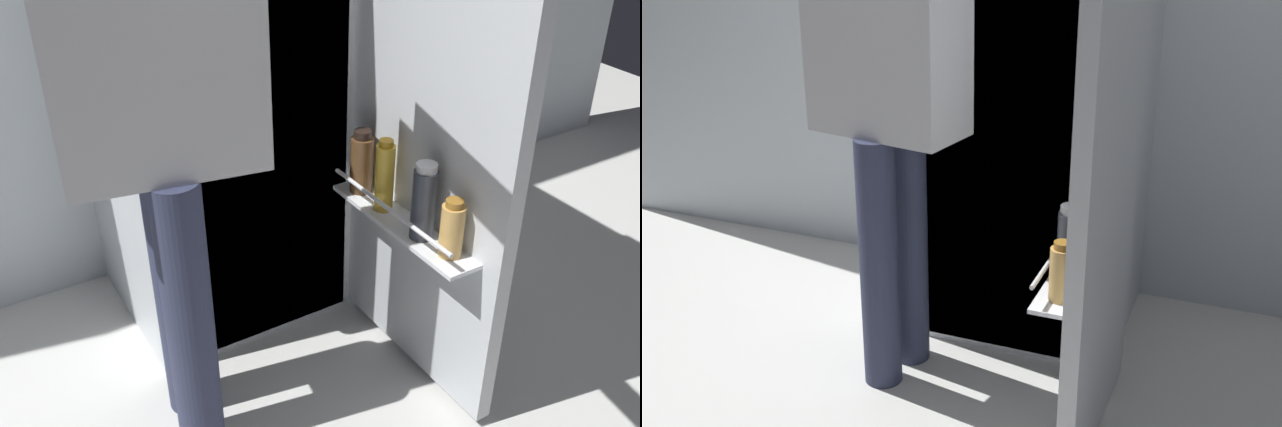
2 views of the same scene
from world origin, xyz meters
TOP-DOWN VIEW (x-y plane):
  - ground_plane at (0.00, 0.00)m, footprint 6.05×6.05m
  - refrigerator at (0.03, 0.50)m, footprint 0.70×1.24m
  - person at (-0.31, 0.03)m, footprint 0.55×0.79m

SIDE VIEW (x-z plane):
  - ground_plane at x=0.00m, z-range 0.00..0.00m
  - refrigerator at x=0.03m, z-range 0.00..1.71m
  - person at x=-0.31m, z-range 0.16..1.78m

